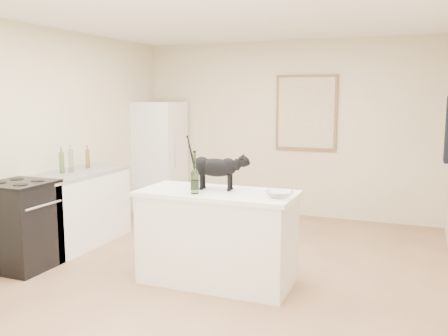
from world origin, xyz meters
TOP-DOWN VIEW (x-y plane):
  - floor at (0.00, 0.00)m, footprint 5.50×5.50m
  - ceiling at (0.00, 0.00)m, footprint 5.50×5.50m
  - wall_back at (0.00, 2.75)m, footprint 4.50×0.00m
  - wall_left at (-2.25, 0.00)m, footprint 0.00×5.50m
  - island_base at (0.10, -0.20)m, footprint 1.44×0.67m
  - island_top at (0.10, -0.20)m, footprint 1.50×0.70m
  - left_cabinets at (-1.95, 0.30)m, footprint 0.60×1.40m
  - left_countertop at (-1.95, 0.30)m, footprint 0.62×1.44m
  - stove at (-1.95, -0.60)m, footprint 0.60×0.60m
  - fridge at (-1.95, 2.35)m, footprint 0.68×0.68m
  - artwork_frame at (0.30, 2.72)m, footprint 0.90×0.03m
  - artwork_canvas at (0.30, 2.70)m, footprint 0.82×0.00m
  - black_cat at (0.05, -0.13)m, footprint 0.57×0.22m
  - wine_bottle at (-0.05, -0.38)m, footprint 0.09×0.09m
  - glass_bowl at (0.73, -0.27)m, footprint 0.30×0.30m
  - fridge_paper at (-1.60, 2.47)m, footprint 0.02×0.15m
  - counter_bottle_cluster at (-1.98, 0.30)m, footprint 0.09×0.51m

SIDE VIEW (x-z plane):
  - floor at x=0.00m, z-range 0.00..0.00m
  - island_base at x=0.10m, z-range 0.00..0.86m
  - left_cabinets at x=-1.95m, z-range 0.00..0.86m
  - stove at x=-1.95m, z-range 0.00..0.90m
  - fridge at x=-1.95m, z-range 0.00..1.70m
  - island_top at x=0.10m, z-range 0.86..0.90m
  - left_countertop at x=-1.95m, z-range 0.86..0.90m
  - glass_bowl at x=0.73m, z-range 0.90..0.96m
  - counter_bottle_cluster at x=-1.98m, z-range 0.89..1.16m
  - wine_bottle at x=-0.05m, z-range 0.90..1.25m
  - black_cat at x=0.05m, z-range 0.90..1.29m
  - wall_back at x=0.00m, z-range -0.95..3.55m
  - wall_left at x=-2.25m, z-range -1.45..4.05m
  - fridge_paper at x=-1.60m, z-range 1.23..1.43m
  - artwork_frame at x=0.30m, z-range 1.00..2.10m
  - artwork_canvas at x=0.30m, z-range 1.04..2.06m
  - ceiling at x=0.00m, z-range 2.60..2.60m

